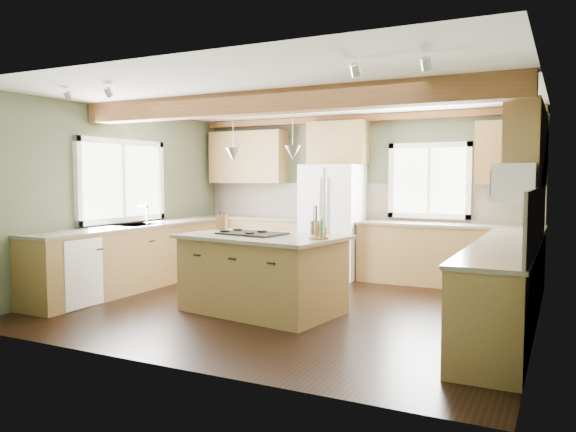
% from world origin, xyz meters
% --- Properties ---
extents(floor, '(5.60, 5.60, 0.00)m').
position_xyz_m(floor, '(0.00, 0.00, 0.00)').
color(floor, black).
rests_on(floor, ground).
extents(ceiling, '(5.60, 5.60, 0.00)m').
position_xyz_m(ceiling, '(0.00, 0.00, 2.60)').
color(ceiling, silver).
rests_on(ceiling, wall_back).
extents(wall_back, '(5.60, 0.00, 5.60)m').
position_xyz_m(wall_back, '(0.00, 2.50, 1.30)').
color(wall_back, '#454F38').
rests_on(wall_back, ground).
extents(wall_left, '(0.00, 5.00, 5.00)m').
position_xyz_m(wall_left, '(-2.80, 0.00, 1.30)').
color(wall_left, '#454F38').
rests_on(wall_left, ground).
extents(wall_right, '(0.00, 5.00, 5.00)m').
position_xyz_m(wall_right, '(2.80, 0.00, 1.30)').
color(wall_right, '#454F38').
rests_on(wall_right, ground).
extents(ceiling_beam, '(5.55, 0.26, 0.26)m').
position_xyz_m(ceiling_beam, '(0.00, -0.43, 2.47)').
color(ceiling_beam, '#583119').
rests_on(ceiling_beam, ceiling).
extents(soffit_trim, '(5.55, 0.20, 0.10)m').
position_xyz_m(soffit_trim, '(0.00, 2.40, 2.54)').
color(soffit_trim, '#583119').
rests_on(soffit_trim, ceiling).
extents(backsplash_back, '(5.58, 0.03, 0.58)m').
position_xyz_m(backsplash_back, '(0.00, 2.48, 1.21)').
color(backsplash_back, brown).
rests_on(backsplash_back, wall_back).
extents(backsplash_right, '(0.03, 3.70, 0.58)m').
position_xyz_m(backsplash_right, '(2.78, 0.05, 1.21)').
color(backsplash_right, brown).
rests_on(backsplash_right, wall_right).
extents(base_cab_back_left, '(2.02, 0.60, 0.88)m').
position_xyz_m(base_cab_back_left, '(-1.79, 2.20, 0.44)').
color(base_cab_back_left, brown).
rests_on(base_cab_back_left, floor).
extents(counter_back_left, '(2.06, 0.64, 0.04)m').
position_xyz_m(counter_back_left, '(-1.79, 2.20, 0.90)').
color(counter_back_left, '#484135').
rests_on(counter_back_left, base_cab_back_left).
extents(base_cab_back_right, '(2.62, 0.60, 0.88)m').
position_xyz_m(base_cab_back_right, '(1.49, 2.20, 0.44)').
color(base_cab_back_right, brown).
rests_on(base_cab_back_right, floor).
extents(counter_back_right, '(2.66, 0.64, 0.04)m').
position_xyz_m(counter_back_right, '(1.49, 2.20, 0.90)').
color(counter_back_right, '#484135').
rests_on(counter_back_right, base_cab_back_right).
extents(base_cab_left, '(0.60, 3.70, 0.88)m').
position_xyz_m(base_cab_left, '(-2.50, 0.05, 0.44)').
color(base_cab_left, brown).
rests_on(base_cab_left, floor).
extents(counter_left, '(0.64, 3.74, 0.04)m').
position_xyz_m(counter_left, '(-2.50, 0.05, 0.90)').
color(counter_left, '#484135').
rests_on(counter_left, base_cab_left).
extents(base_cab_right, '(0.60, 3.70, 0.88)m').
position_xyz_m(base_cab_right, '(2.50, 0.05, 0.44)').
color(base_cab_right, brown).
rests_on(base_cab_right, floor).
extents(counter_right, '(0.64, 3.74, 0.04)m').
position_xyz_m(counter_right, '(2.50, 0.05, 0.90)').
color(counter_right, '#484135').
rests_on(counter_right, base_cab_right).
extents(upper_cab_back_left, '(1.40, 0.35, 0.90)m').
position_xyz_m(upper_cab_back_left, '(-1.99, 2.33, 1.95)').
color(upper_cab_back_left, brown).
rests_on(upper_cab_back_left, wall_back).
extents(upper_cab_over_fridge, '(0.96, 0.35, 0.70)m').
position_xyz_m(upper_cab_over_fridge, '(-0.30, 2.33, 2.15)').
color(upper_cab_over_fridge, brown).
rests_on(upper_cab_over_fridge, wall_back).
extents(upper_cab_right, '(0.35, 2.20, 0.90)m').
position_xyz_m(upper_cab_right, '(2.62, 0.90, 1.95)').
color(upper_cab_right, brown).
rests_on(upper_cab_right, wall_right).
extents(upper_cab_back_corner, '(0.90, 0.35, 0.90)m').
position_xyz_m(upper_cab_back_corner, '(2.30, 2.33, 1.95)').
color(upper_cab_back_corner, brown).
rests_on(upper_cab_back_corner, wall_back).
extents(window_left, '(0.04, 1.60, 1.05)m').
position_xyz_m(window_left, '(-2.78, 0.05, 1.55)').
color(window_left, white).
rests_on(window_left, wall_left).
extents(window_back, '(1.10, 0.04, 1.00)m').
position_xyz_m(window_back, '(1.15, 2.48, 1.55)').
color(window_back, white).
rests_on(window_back, wall_back).
extents(sink, '(0.50, 0.65, 0.03)m').
position_xyz_m(sink, '(-2.50, 0.05, 0.91)').
color(sink, '#262628').
rests_on(sink, counter_left).
extents(faucet, '(0.02, 0.02, 0.28)m').
position_xyz_m(faucet, '(-2.32, 0.05, 1.05)').
color(faucet, '#B2B2B7').
rests_on(faucet, sink).
extents(dishwasher, '(0.60, 0.60, 0.84)m').
position_xyz_m(dishwasher, '(-2.49, -1.25, 0.43)').
color(dishwasher, white).
rests_on(dishwasher, floor).
extents(oven, '(0.60, 0.72, 0.84)m').
position_xyz_m(oven, '(2.49, -1.25, 0.43)').
color(oven, white).
rests_on(oven, floor).
extents(microwave, '(0.40, 0.70, 0.38)m').
position_xyz_m(microwave, '(2.58, -0.05, 1.55)').
color(microwave, white).
rests_on(microwave, wall_right).
extents(pendant_left, '(0.18, 0.18, 0.16)m').
position_xyz_m(pendant_left, '(-0.60, -0.37, 1.88)').
color(pendant_left, '#B2B2B7').
rests_on(pendant_left, ceiling).
extents(pendant_right, '(0.18, 0.18, 0.16)m').
position_xyz_m(pendant_right, '(0.27, -0.50, 1.88)').
color(pendant_right, '#B2B2B7').
rests_on(pendant_right, ceiling).
extents(refrigerator, '(0.90, 0.74, 1.80)m').
position_xyz_m(refrigerator, '(-0.30, 2.12, 0.90)').
color(refrigerator, white).
rests_on(refrigerator, floor).
extents(island, '(1.90, 1.32, 0.88)m').
position_xyz_m(island, '(-0.17, -0.43, 0.44)').
color(island, brown).
rests_on(island, floor).
extents(island_top, '(2.03, 1.46, 0.04)m').
position_xyz_m(island_top, '(-0.17, -0.43, 0.90)').
color(island_top, '#484135').
rests_on(island_top, island).
extents(cooktop, '(0.83, 0.62, 0.02)m').
position_xyz_m(cooktop, '(-0.31, -0.41, 0.93)').
color(cooktop, black).
rests_on(cooktop, island_top).
extents(knife_block, '(0.13, 0.10, 0.19)m').
position_xyz_m(knife_block, '(-0.96, -0.07, 1.02)').
color(knife_block, brown).
rests_on(knife_block, island_top).
extents(utensil_crock, '(0.15, 0.15, 0.16)m').
position_xyz_m(utensil_crock, '(0.34, -0.04, 1.00)').
color(utensil_crock, '#39312D').
rests_on(utensil_crock, island_top).
extents(bottle_tray, '(0.26, 0.26, 0.21)m').
position_xyz_m(bottle_tray, '(0.59, -0.49, 1.02)').
color(bottle_tray, brown).
rests_on(bottle_tray, island_top).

